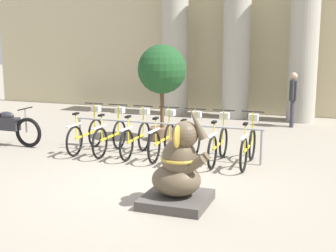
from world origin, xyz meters
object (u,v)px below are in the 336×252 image
(bicycle_5, at_px, (218,144))
(potted_tree, at_px, (162,74))
(bicycle_3, at_px, (163,139))
(motorcycle, at_px, (4,126))
(bicycle_2, at_px, (136,137))
(elephant_statue, at_px, (179,172))
(bicycle_6, at_px, (248,146))
(bicycle_0, at_px, (86,134))
(person_pedestrian, at_px, (293,95))
(bicycle_1, at_px, (111,135))
(bicycle_4, at_px, (190,142))

(bicycle_5, bearing_deg, potted_tree, 137.99)
(bicycle_3, xyz_separation_m, motorcycle, (-4.10, -0.15, 0.05))
(bicycle_2, bearing_deg, motorcycle, -177.68)
(elephant_statue, height_order, potted_tree, potted_tree)
(bicycle_6, bearing_deg, bicycle_0, -179.43)
(person_pedestrian, bearing_deg, bicycle_2, -122.41)
(bicycle_1, height_order, bicycle_5, same)
(bicycle_1, relative_size, person_pedestrian, 1.04)
(bicycle_1, height_order, elephant_statue, elephant_statue)
(bicycle_3, distance_m, bicycle_5, 1.26)
(motorcycle, bearing_deg, bicycle_4, 1.37)
(bicycle_3, relative_size, bicycle_4, 1.00)
(motorcycle, relative_size, person_pedestrian, 1.32)
(elephant_statue, distance_m, potted_tree, 4.95)
(bicycle_2, distance_m, bicycle_6, 2.52)
(bicycle_4, bearing_deg, potted_tree, 126.24)
(bicycle_6, bearing_deg, elephant_statue, -103.01)
(bicycle_1, distance_m, motorcycle, 2.85)
(bicycle_1, bearing_deg, bicycle_5, 0.30)
(bicycle_4, relative_size, bicycle_5, 1.00)
(bicycle_1, bearing_deg, bicycle_2, 1.35)
(motorcycle, bearing_deg, bicycle_2, 2.32)
(bicycle_2, relative_size, elephant_statue, 1.05)
(bicycle_2, xyz_separation_m, elephant_statue, (1.90, -2.69, 0.12))
(bicycle_1, height_order, motorcycle, bicycle_1)
(bicycle_3, distance_m, elephant_statue, 2.98)
(bicycle_3, relative_size, elephant_statue, 1.05)
(bicycle_6, xyz_separation_m, person_pedestrian, (0.46, 4.69, 0.55))
(bicycle_1, distance_m, bicycle_5, 2.52)
(person_pedestrian, bearing_deg, bicycle_6, -95.63)
(elephant_statue, bearing_deg, person_pedestrian, 81.64)
(bicycle_1, relative_size, bicycle_2, 1.00)
(elephant_statue, bearing_deg, bicycle_2, 125.26)
(bicycle_1, distance_m, elephant_statue, 3.68)
(bicycle_1, distance_m, person_pedestrian, 5.97)
(bicycle_3, xyz_separation_m, bicycle_4, (0.63, -0.04, 0.00))
(bicycle_2, distance_m, potted_tree, 2.16)
(bicycle_6, distance_m, motorcycle, 6.00)
(bicycle_3, bearing_deg, potted_tree, 110.81)
(bicycle_2, xyz_separation_m, bicycle_3, (0.63, 0.01, 0.00))
(bicycle_1, bearing_deg, motorcycle, -177.47)
(bicycle_4, bearing_deg, elephant_statue, -76.52)
(bicycle_4, distance_m, elephant_statue, 2.74)
(bicycle_0, distance_m, bicycle_5, 3.15)
(bicycle_5, distance_m, elephant_statue, 2.69)
(bicycle_5, xyz_separation_m, elephant_statue, (0.01, -2.68, 0.12))
(bicycle_3, distance_m, potted_tree, 2.24)
(potted_tree, bearing_deg, elephant_statue, -66.48)
(bicycle_3, relative_size, motorcycle, 0.79)
(bicycle_2, relative_size, bicycle_3, 1.00)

